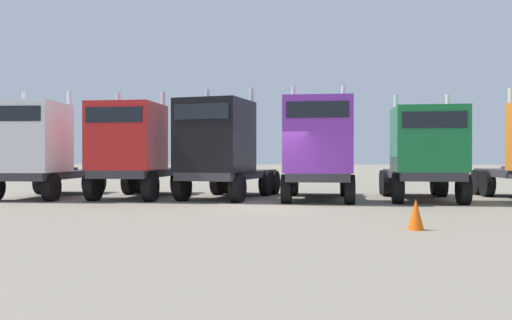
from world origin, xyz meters
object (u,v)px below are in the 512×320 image
semi_truck_purple (318,149)px  semi_truck_green (425,153)px  traffic_cone_far (416,214)px  semi_truck_red (133,149)px  semi_truck_white (37,149)px  semi_truck_black (220,148)px

semi_truck_purple → semi_truck_green: bearing=95.7°
semi_truck_green → traffic_cone_far: 8.12m
semi_truck_green → semi_truck_red: bearing=-88.1°
semi_truck_green → semi_truck_white: bearing=-86.9°
semi_truck_purple → traffic_cone_far: size_ratio=8.74×
semi_truck_black → semi_truck_green: 7.64m
semi_truck_white → semi_truck_green: (14.88, -0.15, -0.16)m
semi_truck_red → semi_truck_purple: size_ratio=0.99×
semi_truck_white → semi_truck_green: semi_truck_white is taller
semi_truck_red → semi_truck_green: semi_truck_red is taller
semi_truck_red → semi_truck_green: bearing=91.6°
semi_truck_red → semi_truck_green: (11.08, -0.34, -0.17)m
semi_truck_black → traffic_cone_far: bearing=48.8°
semi_truck_black → semi_truck_green: semi_truck_black is taller
semi_truck_black → traffic_cone_far: (5.60, -8.04, -1.64)m
semi_truck_purple → semi_truck_green: semi_truck_purple is taller
semi_truck_white → semi_truck_black: bearing=90.8°
semi_truck_red → semi_truck_white: bearing=-83.8°
semi_truck_red → semi_truck_black: (3.45, -0.03, 0.04)m
semi_truck_red → semi_truck_black: bearing=92.9°
semi_truck_red → semi_truck_purple: bearing=89.1°
semi_truck_red → semi_truck_green: size_ratio=0.99×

